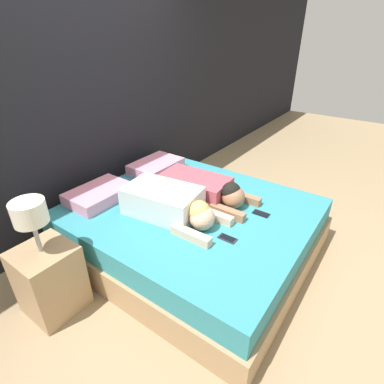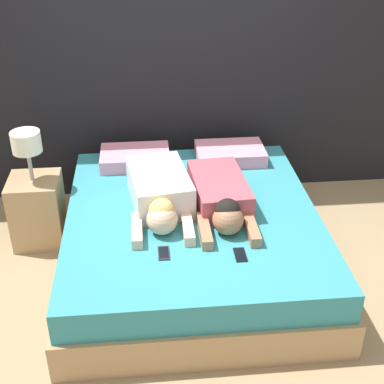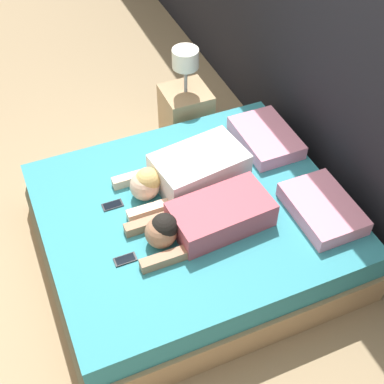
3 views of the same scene
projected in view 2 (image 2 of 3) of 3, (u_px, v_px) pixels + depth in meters
name	position (u px, v px, depth m)	size (l,w,h in m)	color
ground_plane	(192.00, 264.00, 4.02)	(12.00, 12.00, 0.00)	#9E8460
wall_back	(178.00, 49.00, 4.39)	(12.00, 0.06, 2.60)	black
bed	(192.00, 238.00, 3.90)	(1.82, 2.07, 0.47)	tan
pillow_head_left	(135.00, 157.00, 4.39)	(0.56, 0.39, 0.11)	pink
pillow_head_right	(230.00, 153.00, 4.46)	(0.56, 0.39, 0.11)	pink
person_left	(160.00, 194.00, 3.76)	(0.48, 0.93, 0.24)	silver
person_right	(221.00, 197.00, 3.75)	(0.41, 0.95, 0.24)	#B24C59
cell_phone_left	(164.00, 253.00, 3.33)	(0.07, 0.14, 0.01)	#2D2D33
cell_phone_right	(240.00, 255.00, 3.32)	(0.07, 0.14, 0.01)	black
nightstand	(37.00, 205.00, 4.14)	(0.38, 0.38, 0.93)	tan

